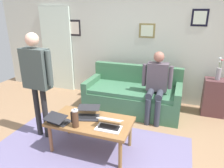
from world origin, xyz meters
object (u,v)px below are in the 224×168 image
Objects in this scene: interior_door at (57,50)px; laptop_right at (109,125)px; french_press at (75,118)px; person_standing at (36,74)px; laptop_left at (58,120)px; couch at (133,96)px; laptop_center at (88,114)px; person_seated at (156,82)px; coffee_table at (91,123)px; side_shelf at (214,97)px; flower_vase at (219,72)px.

laptop_right is at bearing 135.10° from interior_door.
french_press is 0.94m from person_standing.
french_press is (-0.28, 0.01, 0.09)m from laptop_left.
laptop_center is (0.35, 1.38, 0.22)m from couch.
interior_door is 1.60× the size of person_seated.
person_standing is (0.81, 0.04, 0.55)m from laptop_center.
laptop_left is (0.40, 0.20, 0.09)m from coffee_table.
coffee_table is at bearing 131.82° from interior_door.
laptop_left is at bearing -2.81° from french_press.
person_standing is 2.06m from person_seated.
flower_vase is (0.00, 0.00, 0.51)m from side_shelf.
couch reaches higher than coffee_table.
person_standing is at bearing 50.57° from couch.
french_press is 0.22× the size of person_seated.
laptop_left is (-1.45, 2.28, -0.51)m from interior_door.
laptop_left is at bearing 122.55° from interior_door.
person_standing reaches higher than laptop_right.
side_shelf is (-1.54, -0.31, 0.06)m from couch.
side_shelf is 1.25m from person_seated.
person_standing reaches higher than french_press.
french_press is at bearing 45.91° from side_shelf.
person_seated is at bearing 162.41° from interior_door.
laptop_left reaches higher than laptop_center.
couch is at bearing -100.48° from coffee_table.
couch is 4.65× the size of laptop_center.
laptop_center is 0.24× the size of person_standing.
french_press is at bearing 59.23° from person_seated.
french_press is at bearing 15.98° from laptop_right.
interior_door reaches higher than laptop_right.
interior_door is at bearing -57.45° from laptop_left.
interior_door is 2.23m from person_standing.
couch reaches higher than side_shelf.
laptop_right is 1.22× the size of french_press.
side_shelf is at bearing -138.16° from laptop_left.
flower_vase is at bearing -138.17° from laptop_left.
person_standing is (2.71, 1.73, 0.71)m from side_shelf.
person_standing is at bearing -28.07° from laptop_left.
couch is 1.58m from laptop_right.
couch is 1.50m from coffee_table.
person_standing is (-0.96, 2.02, 0.05)m from interior_door.
laptop_left is at bearing 8.82° from laptop_right.
couch is 1.58× the size of coffee_table.
side_shelf is (-1.50, -1.87, -0.15)m from laptop_right.
person_seated is (-1.15, -1.45, 0.21)m from laptop_left.
flower_vase reaches higher than coffee_table.
person_standing is at bearing 35.89° from person_seated.
person_seated is at bearing -125.76° from laptop_center.
interior_door is 5.98× the size of laptop_left.
flower_vase reaches higher than laptop_center.
side_shelf is at bearing -134.09° from french_press.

